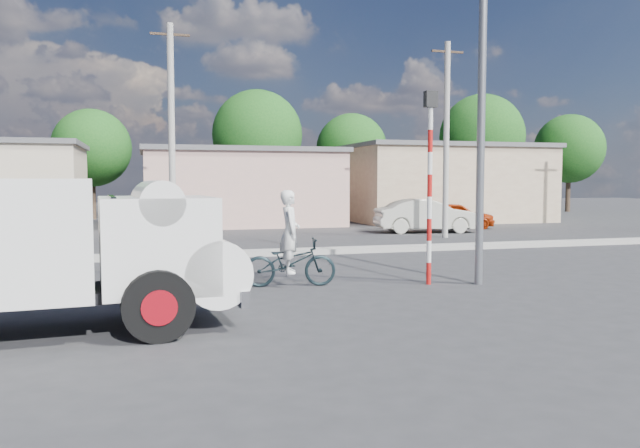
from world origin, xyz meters
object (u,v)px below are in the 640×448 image
object	(u,v)px
traffic_pole	(430,170)
streetlight	(476,63)
cyclist	(290,245)
car_red	(455,215)
bicycle	(290,262)
car_cream	(426,216)
truck	(50,249)

from	to	relation	value
traffic_pole	streetlight	size ratio (longest dim) A/B	0.48
cyclist	traffic_pole	size ratio (longest dim) A/B	0.43
traffic_pole	car_red	bearing A→B (deg)	60.03
cyclist	streetlight	bearing A→B (deg)	-94.24
cyclist	bicycle	bearing A→B (deg)	0.00
car_cream	traffic_pole	xyz separation A→B (m)	(-6.17, -13.04, 1.83)
truck	traffic_pole	bearing A→B (deg)	14.71
truck	cyclist	xyz separation A→B (m)	(4.51, 3.26, -0.40)
streetlight	car_cream	bearing A→B (deg)	68.60
bicycle	streetlight	xyz separation A→B (m)	(4.04, -0.90, 4.42)
traffic_pole	cyclist	bearing A→B (deg)	169.12
car_cream	car_red	world-z (taller)	car_cream
car_red	streetlight	world-z (taller)	streetlight
car_red	streetlight	size ratio (longest dim) A/B	0.42
streetlight	truck	bearing A→B (deg)	-164.57
car_cream	traffic_pole	size ratio (longest dim) A/B	1.06
car_cream	traffic_pole	distance (m)	14.54
car_red	streetlight	bearing A→B (deg)	168.38
bicycle	traffic_pole	world-z (taller)	traffic_pole
truck	bicycle	world-z (taller)	truck
truck	streetlight	size ratio (longest dim) A/B	0.66
car_red	traffic_pole	xyz separation A→B (m)	(-8.56, -14.84, 1.94)
cyclist	traffic_pole	bearing A→B (deg)	-92.61
car_red	truck	bearing A→B (deg)	152.36
truck	car_cream	bearing A→B (deg)	44.18
cyclist	car_cream	bearing A→B (deg)	-28.42
car_red	streetlight	xyz separation A→B (m)	(-7.62, -15.14, 4.31)
bicycle	car_red	distance (m)	18.42
bicycle	cyclist	size ratio (longest dim) A/B	1.11
traffic_pole	streetlight	bearing A→B (deg)	-17.73
car_red	streetlight	distance (m)	17.49
truck	car_cream	size ratio (longest dim) A/B	1.28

